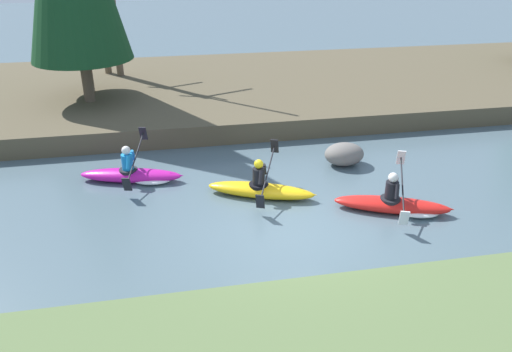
# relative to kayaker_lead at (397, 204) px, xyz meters

# --- Properties ---
(ground_plane) EXTENTS (90.00, 90.00, 0.00)m
(ground_plane) POSITION_rel_kayaker_lead_xyz_m (-2.73, -0.37, -0.20)
(ground_plane) COLOR #4C606B
(riverbank_far) EXTENTS (44.00, 10.16, 0.66)m
(riverbank_far) POSITION_rel_kayaker_lead_xyz_m (-2.73, 9.97, 0.13)
(riverbank_far) COLOR brown
(riverbank_far) RESTS_ON ground
(bare_tree_upstream) EXTENTS (2.91, 2.88, 5.23)m
(bare_tree_upstream) POSITION_rel_kayaker_lead_xyz_m (-7.39, 12.27, 2.93)
(bare_tree_upstream) COLOR brown
(bare_tree_upstream) RESTS_ON riverbank_far
(kayaker_lead) EXTENTS (2.73, 1.99, 1.20)m
(kayaker_lead) POSITION_rel_kayaker_lead_xyz_m (0.00, 0.00, 0.00)
(kayaker_lead) COLOR red
(kayaker_lead) RESTS_ON ground
(kayaker_middle) EXTENTS (2.72, 1.98, 1.20)m
(kayaker_middle) POSITION_rel_kayaker_lead_xyz_m (-3.00, 1.35, 0.02)
(kayaker_middle) COLOR yellow
(kayaker_middle) RESTS_ON ground
(kayaker_trailing) EXTENTS (2.79, 2.05, 1.20)m
(kayaker_trailing) POSITION_rel_kayaker_lead_xyz_m (-6.13, 2.83, 0.00)
(kayaker_trailing) COLOR #C61999
(kayaker_trailing) RESTS_ON ground
(boulder_midstream) EXTENTS (1.13, 0.89, 0.64)m
(boulder_midstream) POSITION_rel_kayaker_lead_xyz_m (-0.30, 2.82, 0.12)
(boulder_midstream) COLOR slate
(boulder_midstream) RESTS_ON ground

